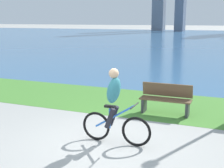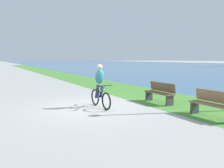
% 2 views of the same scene
% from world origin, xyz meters
% --- Properties ---
extents(ground_plane, '(300.00, 300.00, 0.00)m').
position_xyz_m(ground_plane, '(0.00, 0.00, 0.00)').
color(ground_plane, '#9E9E99').
extents(grass_strip_bayside, '(120.00, 3.48, 0.01)m').
position_xyz_m(grass_strip_bayside, '(0.00, 3.77, 0.00)').
color(grass_strip_bayside, '#478433').
rests_on(grass_strip_bayside, ground).
extents(cyclist_lead, '(1.65, 0.52, 1.72)m').
position_xyz_m(cyclist_lead, '(0.17, 0.23, 0.84)').
color(cyclist_lead, black).
rests_on(cyclist_lead, ground).
extents(bench_near_path, '(1.50, 0.47, 0.90)m').
position_xyz_m(bench_near_path, '(0.76, 2.88, 0.45)').
color(bench_near_path, brown).
rests_on(bench_near_path, ground).
extents(bench_far_along_path, '(1.50, 0.47, 0.90)m').
position_xyz_m(bench_far_along_path, '(3.40, 2.74, 0.45)').
color(bench_far_along_path, olive).
rests_on(bench_far_along_path, ground).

